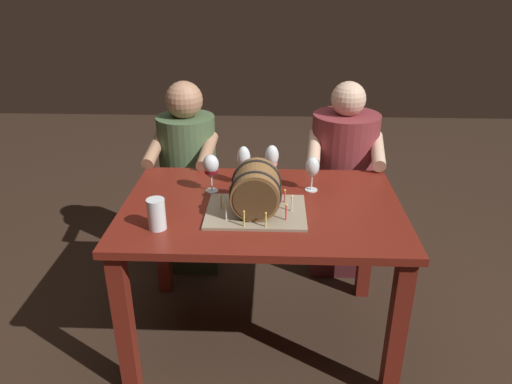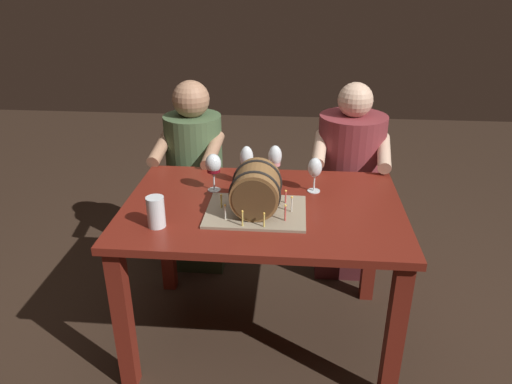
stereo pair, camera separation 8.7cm
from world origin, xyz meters
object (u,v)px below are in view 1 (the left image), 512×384
object	(u,v)px
wine_glass_amber	(244,160)
beer_pint	(157,216)
barrel_cake	(256,192)
person_seated_right	(342,184)
wine_glass_rose	(272,158)
wine_glass_red	(211,166)
person_seated_left	(189,186)
dining_table	(262,228)
wine_glass_empty	(312,167)

from	to	relation	value
wine_glass_amber	beer_pint	bearing A→B (deg)	-125.69
barrel_cake	person_seated_right	size ratio (longest dim) A/B	0.37
wine_glass_rose	wine_glass_red	bearing A→B (deg)	-159.00
wine_glass_rose	person_seated_left	world-z (taller)	person_seated_left
dining_table	wine_glass_rose	size ratio (longest dim) A/B	6.40
wine_glass_rose	beer_pint	size ratio (longest dim) A/B	1.49
wine_glass_amber	person_seated_left	bearing A→B (deg)	128.66
barrel_cake	person_seated_left	size ratio (longest dim) A/B	0.37
wine_glass_amber	wine_glass_empty	size ratio (longest dim) A/B	1.17
barrel_cake	wine_glass_rose	xyz separation A→B (m)	(0.06, 0.33, 0.03)
dining_table	barrel_cake	xyz separation A→B (m)	(-0.02, -0.08, 0.22)
wine_glass_red	person_seated_left	size ratio (longest dim) A/B	0.16
person_seated_left	person_seated_right	world-z (taller)	person_seated_right
beer_pint	barrel_cake	bearing A→B (deg)	21.13
dining_table	person_seated_right	bearing A→B (deg)	55.96
wine_glass_empty	barrel_cake	bearing A→B (deg)	-136.18
barrel_cake	wine_glass_rose	bearing A→B (deg)	78.81
dining_table	wine_glass_amber	size ratio (longest dim) A/B	6.35
dining_table	wine_glass_rose	distance (m)	0.35
wine_glass_amber	beer_pint	xyz separation A→B (m)	(-0.33, -0.45, -0.07)
barrel_cake	person_seated_right	bearing A→B (deg)	57.54
person_seated_right	person_seated_left	bearing A→B (deg)	-179.97
wine_glass_rose	wine_glass_empty	world-z (taller)	wine_glass_rose
wine_glass_empty	person_seated_right	size ratio (longest dim) A/B	0.15
wine_glass_red	person_seated_right	bearing A→B (deg)	37.37
dining_table	person_seated_right	size ratio (longest dim) A/B	1.08
wine_glass_rose	person_seated_left	xyz separation A→B (m)	(-0.49, 0.42, -0.35)
dining_table	person_seated_left	xyz separation A→B (m)	(-0.45, 0.67, -0.10)
beer_pint	wine_glass_amber	bearing A→B (deg)	54.31
wine_glass_empty	person_seated_left	world-z (taller)	person_seated_left
wine_glass_empty	wine_glass_amber	bearing A→B (deg)	170.37
wine_glass_red	beer_pint	bearing A→B (deg)	-115.65
barrel_cake	wine_glass_red	size ratio (longest dim) A/B	2.34
wine_glass_empty	beer_pint	world-z (taller)	wine_glass_empty
person_seated_right	wine_glass_red	bearing A→B (deg)	-142.63
wine_glass_amber	wine_glass_red	world-z (taller)	wine_glass_amber
wine_glass_empty	wine_glass_red	bearing A→B (deg)	-176.57
wine_glass_amber	person_seated_right	world-z (taller)	person_seated_right
beer_pint	person_seated_right	bearing A→B (deg)	45.92
person_seated_left	wine_glass_red	bearing A→B (deg)	-68.53
beer_pint	person_seated_right	distance (m)	1.28
beer_pint	wine_glass_red	bearing A→B (deg)	64.35
wine_glass_rose	beer_pint	xyz separation A→B (m)	(-0.46, -0.48, -0.08)
wine_glass_empty	wine_glass_red	size ratio (longest dim) A/B	0.92
wine_glass_red	wine_glass_rose	bearing A→B (deg)	21.00
wine_glass_empty	beer_pint	xyz separation A→B (m)	(-0.65, -0.40, -0.06)
person_seated_right	wine_glass_amber	bearing A→B (deg)	-140.73
dining_table	barrel_cake	size ratio (longest dim) A/B	2.91
wine_glass_rose	wine_glass_red	size ratio (longest dim) A/B	1.06
dining_table	barrel_cake	distance (m)	0.23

